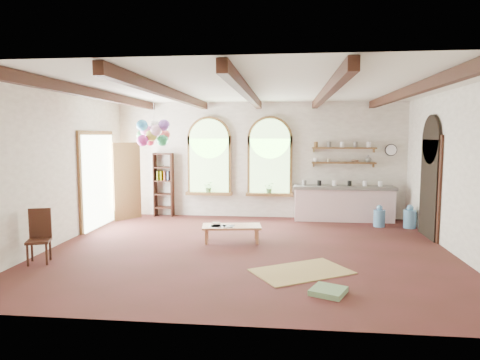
# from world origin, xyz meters

# --- Properties ---
(floor) EXTENTS (8.00, 8.00, 0.00)m
(floor) POSITION_xyz_m (0.00, 0.00, 0.00)
(floor) COLOR #522222
(floor) RESTS_ON ground
(ceiling_beams) EXTENTS (6.20, 6.80, 0.18)m
(ceiling_beams) POSITION_xyz_m (0.00, 0.00, 3.10)
(ceiling_beams) COLOR #3A1D12
(ceiling_beams) RESTS_ON ceiling
(window_left) EXTENTS (1.30, 0.28, 2.20)m
(window_left) POSITION_xyz_m (-1.40, 3.43, 1.63)
(window_left) COLOR brown
(window_left) RESTS_ON floor
(window_right) EXTENTS (1.30, 0.28, 2.20)m
(window_right) POSITION_xyz_m (0.30, 3.43, 1.63)
(window_right) COLOR brown
(window_right) RESTS_ON floor
(left_doorway) EXTENTS (0.10, 1.90, 2.50)m
(left_doorway) POSITION_xyz_m (-3.95, 1.80, 1.15)
(left_doorway) COLOR brown
(left_doorway) RESTS_ON floor
(right_doorway) EXTENTS (0.10, 1.30, 2.40)m
(right_doorway) POSITION_xyz_m (3.95, 1.50, 1.10)
(right_doorway) COLOR black
(right_doorway) RESTS_ON floor
(kitchen_counter) EXTENTS (2.68, 0.62, 0.94)m
(kitchen_counter) POSITION_xyz_m (2.30, 3.20, 0.48)
(kitchen_counter) COLOR silver
(kitchen_counter) RESTS_ON floor
(wall_shelf_lower) EXTENTS (1.70, 0.24, 0.04)m
(wall_shelf_lower) POSITION_xyz_m (2.30, 3.38, 1.55)
(wall_shelf_lower) COLOR brown
(wall_shelf_lower) RESTS_ON wall_back
(wall_shelf_upper) EXTENTS (1.70, 0.24, 0.04)m
(wall_shelf_upper) POSITION_xyz_m (2.30, 3.38, 1.95)
(wall_shelf_upper) COLOR brown
(wall_shelf_upper) RESTS_ON wall_back
(wall_clock) EXTENTS (0.32, 0.04, 0.32)m
(wall_clock) POSITION_xyz_m (3.55, 3.45, 1.90)
(wall_clock) COLOR black
(wall_clock) RESTS_ON wall_back
(bookshelf) EXTENTS (0.53, 0.32, 1.80)m
(bookshelf) POSITION_xyz_m (-2.70, 3.32, 0.90)
(bookshelf) COLOR #3A1D12
(bookshelf) RESTS_ON floor
(coffee_table) EXTENTS (1.32, 0.75, 0.36)m
(coffee_table) POSITION_xyz_m (-0.40, 0.57, 0.32)
(coffee_table) COLOR #B67C53
(coffee_table) RESTS_ON floor
(side_chair) EXTENTS (0.49, 0.49, 0.97)m
(side_chair) POSITION_xyz_m (-3.66, -1.32, 0.28)
(side_chair) COLOR #3A1D12
(side_chair) RESTS_ON floor
(floor_mat) EXTENTS (1.85, 1.65, 0.02)m
(floor_mat) POSITION_xyz_m (1.03, -1.34, 0.01)
(floor_mat) COLOR tan
(floor_mat) RESTS_ON floor
(floor_cushion) EXTENTS (0.61, 0.61, 0.08)m
(floor_cushion) POSITION_xyz_m (1.39, -2.30, 0.04)
(floor_cushion) COLOR #6C9164
(floor_cushion) RESTS_ON floor
(water_jug_a) EXTENTS (0.28, 0.28, 0.55)m
(water_jug_a) POSITION_xyz_m (3.10, 2.50, 0.24)
(water_jug_a) COLOR #5A92C1
(water_jug_a) RESTS_ON floor
(water_jug_b) EXTENTS (0.30, 0.30, 0.58)m
(water_jug_b) POSITION_xyz_m (3.82, 2.42, 0.25)
(water_jug_b) COLOR #5A92C1
(water_jug_b) RESTS_ON floor
(balloon_cluster) EXTENTS (0.93, 0.97, 1.16)m
(balloon_cluster) POSITION_xyz_m (-2.41, 1.60, 2.34)
(balloon_cluster) COLOR white
(balloon_cluster) RESTS_ON floor
(table_book) EXTENTS (0.21, 0.26, 0.02)m
(table_book) POSITION_xyz_m (-0.84, 0.71, 0.37)
(table_book) COLOR olive
(table_book) RESTS_ON coffee_table
(tablet) EXTENTS (0.19, 0.26, 0.01)m
(tablet) POSITION_xyz_m (-0.43, 0.47, 0.36)
(tablet) COLOR black
(tablet) RESTS_ON coffee_table
(potted_plant_left) EXTENTS (0.27, 0.23, 0.30)m
(potted_plant_left) POSITION_xyz_m (-1.40, 3.32, 0.85)
(potted_plant_left) COLOR #598C4C
(potted_plant_left) RESTS_ON window_left
(potted_plant_right) EXTENTS (0.27, 0.23, 0.30)m
(potted_plant_right) POSITION_xyz_m (0.30, 3.32, 0.85)
(potted_plant_right) COLOR #598C4C
(potted_plant_right) RESTS_ON window_right
(shelf_cup_a) EXTENTS (0.12, 0.10, 0.10)m
(shelf_cup_a) POSITION_xyz_m (1.55, 3.38, 1.62)
(shelf_cup_a) COLOR white
(shelf_cup_a) RESTS_ON wall_shelf_lower
(shelf_cup_b) EXTENTS (0.10, 0.10, 0.09)m
(shelf_cup_b) POSITION_xyz_m (1.90, 3.38, 1.62)
(shelf_cup_b) COLOR beige
(shelf_cup_b) RESTS_ON wall_shelf_lower
(shelf_bowl_a) EXTENTS (0.22, 0.22, 0.05)m
(shelf_bowl_a) POSITION_xyz_m (2.25, 3.38, 1.60)
(shelf_bowl_a) COLOR beige
(shelf_bowl_a) RESTS_ON wall_shelf_lower
(shelf_bowl_b) EXTENTS (0.20, 0.20, 0.06)m
(shelf_bowl_b) POSITION_xyz_m (2.60, 3.38, 1.60)
(shelf_bowl_b) COLOR #8C664C
(shelf_bowl_b) RESTS_ON wall_shelf_lower
(shelf_vase) EXTENTS (0.18, 0.18, 0.19)m
(shelf_vase) POSITION_xyz_m (2.95, 3.38, 1.67)
(shelf_vase) COLOR slate
(shelf_vase) RESTS_ON wall_shelf_lower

